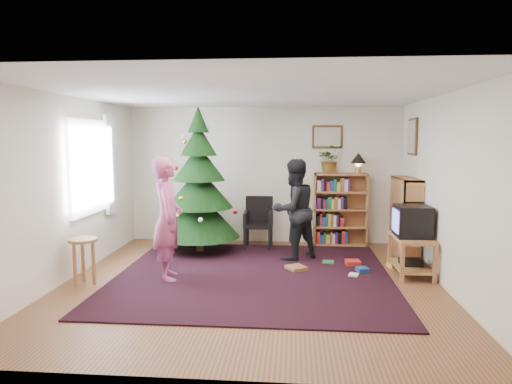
# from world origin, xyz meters

# --- Properties ---
(floor) EXTENTS (5.00, 5.00, 0.00)m
(floor) POSITION_xyz_m (0.00, 0.00, 0.00)
(floor) COLOR brown
(floor) RESTS_ON ground
(ceiling) EXTENTS (5.00, 5.00, 0.00)m
(ceiling) POSITION_xyz_m (0.00, 0.00, 2.50)
(ceiling) COLOR white
(ceiling) RESTS_ON wall_back
(wall_back) EXTENTS (5.00, 0.02, 2.50)m
(wall_back) POSITION_xyz_m (0.00, 2.50, 1.25)
(wall_back) COLOR silver
(wall_back) RESTS_ON floor
(wall_front) EXTENTS (5.00, 0.02, 2.50)m
(wall_front) POSITION_xyz_m (0.00, -2.50, 1.25)
(wall_front) COLOR silver
(wall_front) RESTS_ON floor
(wall_left) EXTENTS (0.02, 5.00, 2.50)m
(wall_left) POSITION_xyz_m (-2.50, 0.00, 1.25)
(wall_left) COLOR silver
(wall_left) RESTS_ON floor
(wall_right) EXTENTS (0.02, 5.00, 2.50)m
(wall_right) POSITION_xyz_m (2.50, 0.00, 1.25)
(wall_right) COLOR silver
(wall_right) RESTS_ON floor
(rug) EXTENTS (3.80, 3.60, 0.02)m
(rug) POSITION_xyz_m (0.00, 0.30, 0.01)
(rug) COLOR black
(rug) RESTS_ON floor
(window_pane) EXTENTS (0.04, 1.20, 1.40)m
(window_pane) POSITION_xyz_m (-2.47, 0.60, 1.50)
(window_pane) COLOR silver
(window_pane) RESTS_ON wall_left
(curtain) EXTENTS (0.06, 0.35, 1.60)m
(curtain) POSITION_xyz_m (-2.43, 1.30, 1.50)
(curtain) COLOR silver
(curtain) RESTS_ON wall_left
(picture_back) EXTENTS (0.55, 0.03, 0.42)m
(picture_back) POSITION_xyz_m (1.15, 2.48, 1.95)
(picture_back) COLOR #4C3319
(picture_back) RESTS_ON wall_back
(picture_right) EXTENTS (0.03, 0.50, 0.60)m
(picture_right) POSITION_xyz_m (2.48, 1.75, 1.95)
(picture_right) COLOR #4C3319
(picture_right) RESTS_ON wall_right
(christmas_tree) EXTENTS (1.35, 1.35, 2.46)m
(christmas_tree) POSITION_xyz_m (-1.03, 1.60, 1.02)
(christmas_tree) COLOR #3F2816
(christmas_tree) RESTS_ON rug
(bookshelf_back) EXTENTS (0.95, 0.30, 1.30)m
(bookshelf_back) POSITION_xyz_m (1.40, 2.34, 0.66)
(bookshelf_back) COLOR #AB6E3D
(bookshelf_back) RESTS_ON floor
(bookshelf_right) EXTENTS (0.30, 0.95, 1.30)m
(bookshelf_right) POSITION_xyz_m (2.34, 1.47, 0.66)
(bookshelf_right) COLOR #AB6E3D
(bookshelf_right) RESTS_ON floor
(tv_stand) EXTENTS (0.48, 0.87, 0.55)m
(tv_stand) POSITION_xyz_m (2.22, 0.56, 0.32)
(tv_stand) COLOR #AB6E3D
(tv_stand) RESTS_ON floor
(crt_tv) EXTENTS (0.47, 0.50, 0.44)m
(crt_tv) POSITION_xyz_m (2.22, 0.56, 0.77)
(crt_tv) COLOR black
(crt_tv) RESTS_ON tv_stand
(armchair) EXTENTS (0.49, 0.49, 0.90)m
(armchair) POSITION_xyz_m (-0.06, 2.06, 0.48)
(armchair) COLOR black
(armchair) RESTS_ON rug
(stool) EXTENTS (0.37, 0.37, 0.62)m
(stool) POSITION_xyz_m (-2.20, -0.25, 0.48)
(stool) COLOR #AB6E3D
(stool) RESTS_ON floor
(person_standing) EXTENTS (0.55, 0.70, 1.68)m
(person_standing) POSITION_xyz_m (-1.15, 0.06, 0.84)
(person_standing) COLOR #AA4471
(person_standing) RESTS_ON rug
(person_by_chair) EXTENTS (0.99, 0.95, 1.60)m
(person_by_chair) POSITION_xyz_m (0.56, 1.24, 0.80)
(person_by_chair) COLOR black
(person_by_chair) RESTS_ON rug
(potted_plant) EXTENTS (0.50, 0.45, 0.50)m
(potted_plant) POSITION_xyz_m (1.20, 2.34, 1.55)
(potted_plant) COLOR gray
(potted_plant) RESTS_ON bookshelf_back
(table_lamp) EXTENTS (0.28, 0.28, 0.37)m
(table_lamp) POSITION_xyz_m (1.70, 2.34, 1.55)
(table_lamp) COLOR #A57F33
(table_lamp) RESTS_ON bookshelf_back
(floor_clutter) EXTENTS (1.67, 0.87, 0.08)m
(floor_clutter) POSITION_xyz_m (1.36, 0.73, 0.04)
(floor_clutter) COLOR #A51E19
(floor_clutter) RESTS_ON rug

